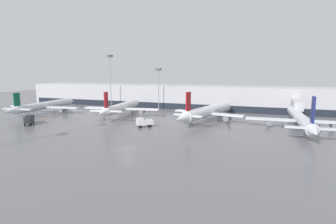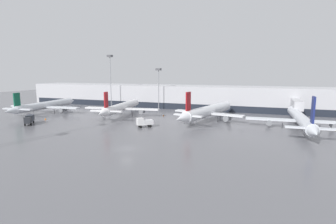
# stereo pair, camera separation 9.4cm
# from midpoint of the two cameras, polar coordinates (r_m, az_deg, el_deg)

# --- Properties ---
(ground_plane) EXTENTS (320.00, 320.00, 0.00)m
(ground_plane) POSITION_cam_midpoint_polar(r_m,az_deg,el_deg) (50.89, -9.00, -7.87)
(ground_plane) COLOR slate
(terminal_building) EXTENTS (160.00, 29.27, 9.00)m
(terminal_building) POSITION_cam_midpoint_polar(r_m,az_deg,el_deg) (107.53, 7.41, 3.25)
(terminal_building) COLOR #B2B2B7
(terminal_building) RESTS_ON ground_plane
(parked_jet_1) EXTENTS (25.65, 32.97, 8.83)m
(parked_jet_1) POSITION_cam_midpoint_polar(r_m,az_deg,el_deg) (88.46, -10.14, 1.03)
(parked_jet_1) COLOR white
(parked_jet_1) RESTS_ON ground_plane
(parked_jet_2) EXTENTS (21.82, 35.69, 9.39)m
(parked_jet_2) POSITION_cam_midpoint_polar(r_m,az_deg,el_deg) (79.30, 8.66, 0.17)
(parked_jet_2) COLOR silver
(parked_jet_2) RESTS_ON ground_plane
(parked_jet_3) EXTENTS (27.90, 34.57, 8.00)m
(parked_jet_3) POSITION_cam_midpoint_polar(r_m,az_deg,el_deg) (104.52, -25.34, 1.27)
(parked_jet_3) COLOR silver
(parked_jet_3) RESTS_ON ground_plane
(parked_jet_4) EXTENTS (27.02, 38.00, 9.52)m
(parked_jet_4) POSITION_cam_midpoint_polar(r_m,az_deg,el_deg) (75.02, 26.88, -1.34)
(parked_jet_4) COLOR silver
(parked_jet_4) RESTS_ON ground_plane
(service_truck_0) EXTENTS (4.59, 5.39, 2.46)m
(service_truck_0) POSITION_cam_midpoint_polar(r_m,az_deg,el_deg) (82.51, -28.01, -1.37)
(service_truck_0) COLOR #2D333D
(service_truck_0) RESTS_ON ground_plane
(service_truck_1) EXTENTS (4.23, 4.11, 2.54)m
(service_truck_1) POSITION_cam_midpoint_polar(r_m,az_deg,el_deg) (69.37, -5.23, -2.20)
(service_truck_1) COLOR silver
(service_truck_1) RESTS_ON ground_plane
(traffic_cone_1) EXTENTS (0.39, 0.39, 0.59)m
(traffic_cone_1) POSITION_cam_midpoint_polar(r_m,az_deg,el_deg) (86.85, -1.07, -0.72)
(traffic_cone_1) COLOR orange
(traffic_cone_1) RESTS_ON ground_plane
(traffic_cone_3) EXTENTS (0.43, 0.43, 0.72)m
(traffic_cone_3) POSITION_cam_midpoint_polar(r_m,az_deg,el_deg) (79.03, -6.26, -1.66)
(traffic_cone_3) COLOR orange
(traffic_cone_3) RESTS_ON ground_plane
(traffic_cone_4) EXTENTS (0.48, 0.48, 0.55)m
(traffic_cone_4) POSITION_cam_midpoint_polar(r_m,az_deg,el_deg) (88.60, -25.19, -1.37)
(traffic_cone_4) COLOR orange
(traffic_cone_4) RESTS_ON ground_plane
(apron_light_mast_0) EXTENTS (1.80, 1.80, 15.95)m
(apron_light_mast_0) POSITION_cam_midpoint_polar(r_m,az_deg,el_deg) (100.96, -2.12, 7.70)
(apron_light_mast_0) COLOR gray
(apron_light_mast_0) RESTS_ON ground_plane
(apron_light_mast_4) EXTENTS (1.80, 1.80, 21.28)m
(apron_light_mast_4) POSITION_cam_midpoint_polar(r_m,az_deg,el_deg) (108.80, -12.52, 9.50)
(apron_light_mast_4) COLOR gray
(apron_light_mast_4) RESTS_ON ground_plane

